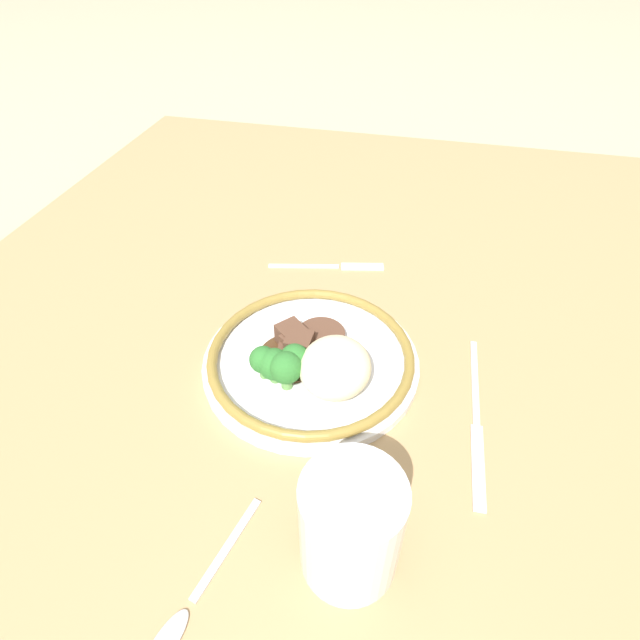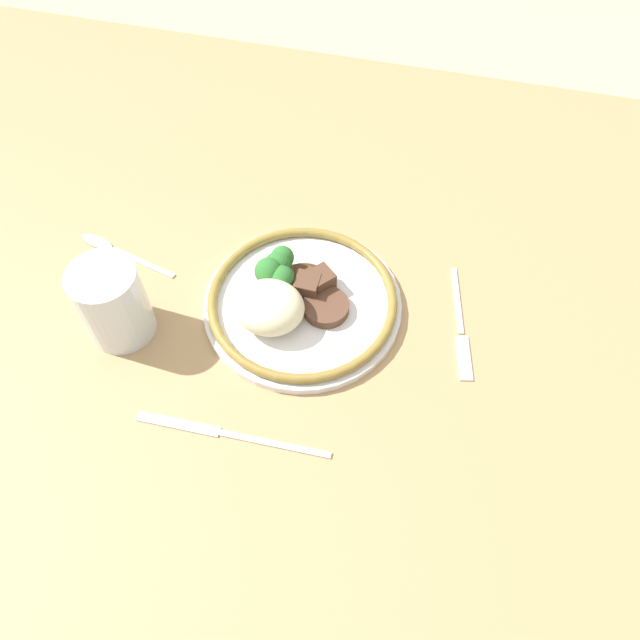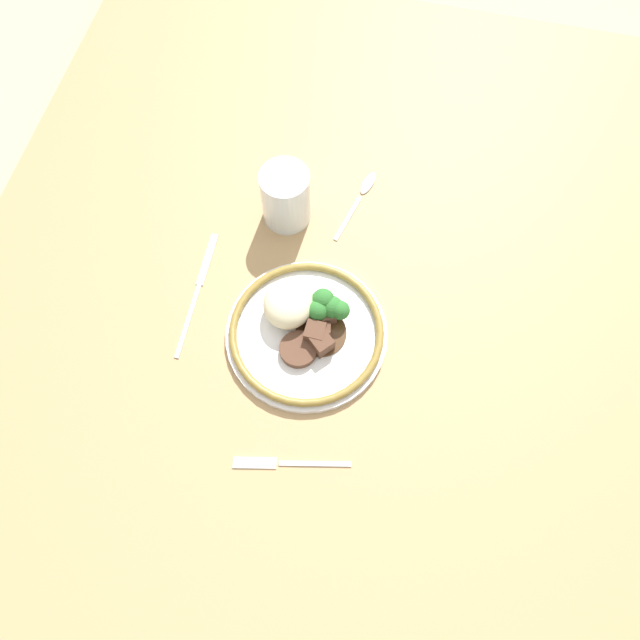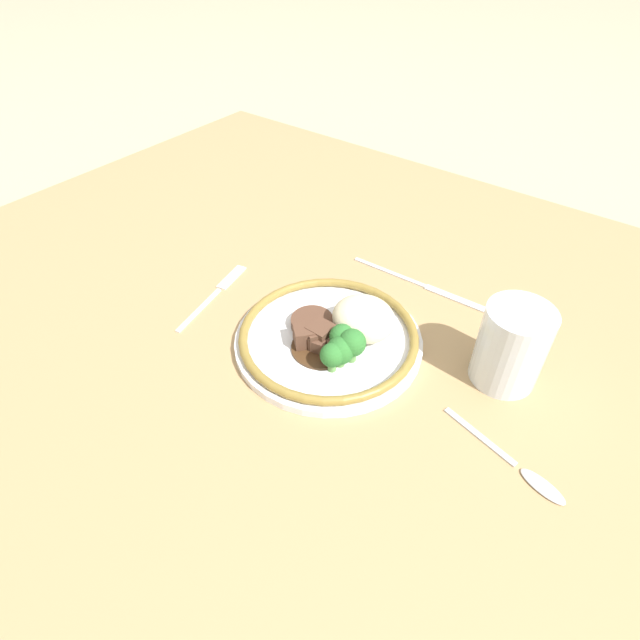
# 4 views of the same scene
# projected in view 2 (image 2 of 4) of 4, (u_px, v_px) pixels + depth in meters

# --- Properties ---
(ground_plane) EXTENTS (8.00, 8.00, 0.00)m
(ground_plane) POSITION_uv_depth(u_px,v_px,m) (284.00, 332.00, 0.82)
(ground_plane) COLOR tan
(dining_table) EXTENTS (1.48, 1.11, 0.04)m
(dining_table) POSITION_uv_depth(u_px,v_px,m) (283.00, 323.00, 0.80)
(dining_table) COLOR tan
(dining_table) RESTS_ON ground
(plate) EXTENTS (0.25, 0.25, 0.06)m
(plate) POSITION_uv_depth(u_px,v_px,m) (296.00, 299.00, 0.77)
(plate) COLOR white
(plate) RESTS_ON dining_table
(juice_glass) EXTENTS (0.08, 0.08, 0.11)m
(juice_glass) POSITION_uv_depth(u_px,v_px,m) (114.00, 306.00, 0.73)
(juice_glass) COLOR #F4AD19
(juice_glass) RESTS_ON dining_table
(fork) EXTENTS (0.05, 0.17, 0.00)m
(fork) POSITION_uv_depth(u_px,v_px,m) (461.00, 333.00, 0.77)
(fork) COLOR silver
(fork) RESTS_ON dining_table
(knife) EXTENTS (0.22, 0.02, 0.00)m
(knife) POSITION_uv_depth(u_px,v_px,m) (225.00, 434.00, 0.69)
(knife) COLOR silver
(knife) RESTS_ON dining_table
(spoon) EXTENTS (0.15, 0.05, 0.01)m
(spoon) POSITION_uv_depth(u_px,v_px,m) (109.00, 247.00, 0.84)
(spoon) COLOR silver
(spoon) RESTS_ON dining_table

